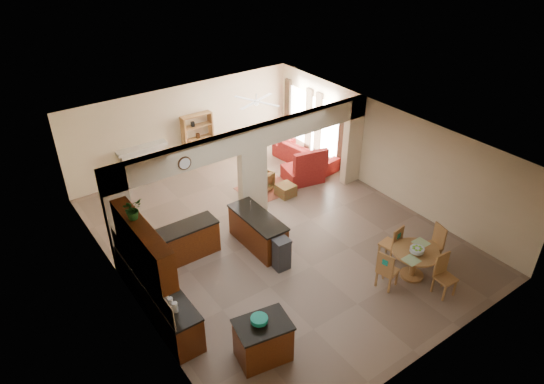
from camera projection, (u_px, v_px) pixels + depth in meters
floor at (274, 235)px, 13.11m from camera, size 10.00×10.00×0.00m
ceiling at (274, 141)px, 11.65m from camera, size 10.00×10.00×0.00m
wall_back at (185, 127)px, 15.85m from camera, size 8.00×0.00×8.00m
wall_front at (433, 305)px, 8.91m from camera, size 8.00×0.00×8.00m
wall_left at (123, 247)px, 10.39m from camera, size 0.00×10.00×10.00m
wall_right at (383, 150)px, 14.37m from camera, size 0.00×10.00×10.00m
partition_left_pier at (120, 221)px, 11.23m from camera, size 0.60×0.25×2.80m
partition_center_pier at (253, 185)px, 13.23m from camera, size 0.80×0.25×2.20m
partition_right_pier at (353, 141)px, 14.91m from camera, size 0.60×0.25×2.80m
partition_header at (252, 138)px, 12.50m from camera, size 8.00×0.25×0.60m
kitchen_counter at (165, 273)px, 11.07m from camera, size 2.52×3.29×1.48m
upper_cabinets at (143, 243)px, 9.65m from camera, size 0.35×2.40×0.90m
peninsula at (258, 231)px, 12.49m from camera, size 0.70×1.85×0.91m
wall_clock at (185, 163)px, 11.43m from camera, size 0.34×0.03×0.34m
rug at (266, 189)px, 15.16m from camera, size 1.60×1.30×0.01m
fireplace at (144, 163)px, 15.35m from camera, size 1.60×0.35×1.20m
shelving_unit at (198, 140)px, 16.16m from camera, size 1.00×0.32×1.80m
window_a at (331, 131)px, 16.05m from camera, size 0.02×0.90×1.90m
window_b at (299, 115)px, 17.23m from camera, size 0.02×0.90×1.90m
glazed_door at (314, 126)px, 16.72m from camera, size 0.02×0.70×2.10m
drape_a_left at (342, 137)px, 15.62m from camera, size 0.10×0.28×2.30m
drape_a_right at (318, 125)px, 16.45m from camera, size 0.10×0.28×2.30m
drape_b_left at (309, 120)px, 16.80m from camera, size 0.10×0.28×2.30m
drape_b_right at (288, 110)px, 17.63m from camera, size 0.10×0.28×2.30m
ceiling_fan at (256, 101)px, 14.60m from camera, size 1.00×1.00×0.10m
kitchen_island at (263, 340)px, 9.41m from camera, size 1.17×0.93×0.91m
teal_bowl at (259, 321)px, 9.13m from camera, size 0.33×0.33×0.16m
trash_can at (282, 255)px, 11.75m from camera, size 0.38×0.33×0.78m
dining_table at (415, 260)px, 11.44m from camera, size 1.09×1.09×0.75m
fruit_bowl at (417, 250)px, 11.20m from camera, size 0.33×0.33×0.18m
sofa at (305, 154)px, 16.48m from camera, size 2.46×1.20×0.69m
chaise at (303, 173)px, 15.56m from camera, size 1.33×1.16×0.46m
armchair at (259, 181)px, 14.95m from camera, size 0.85×0.86×0.64m
ottoman at (286, 190)px, 14.77m from camera, size 0.53×0.53×0.37m
plant at (132, 209)px, 9.50m from camera, size 0.48×0.46×0.43m
chair_north at (393, 242)px, 11.92m from camera, size 0.48×0.48×1.02m
chair_east at (435, 242)px, 11.92m from camera, size 0.51×0.51×1.02m
chair_south at (443, 273)px, 10.95m from camera, size 0.46×0.46×1.02m
chair_west at (386, 269)px, 11.07m from camera, size 0.51×0.51×1.02m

